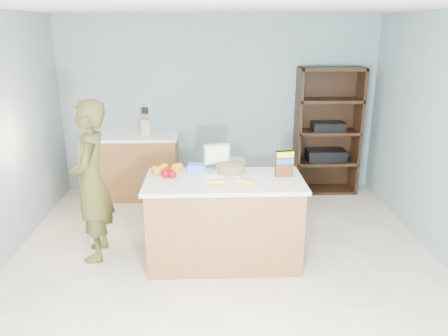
{
  "coord_description": "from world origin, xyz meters",
  "views": [
    {
      "loc": [
        -0.15,
        -3.74,
        2.33
      ],
      "look_at": [
        0.0,
        0.35,
        1.0
      ],
      "focal_mm": 35.0,
      "sensor_mm": 36.0,
      "label": 1
    }
  ],
  "objects_px": {
    "tv": "(217,155)",
    "cereal_box": "(284,162)",
    "person": "(91,182)",
    "counter_peninsula": "(224,224)",
    "shelving_unit": "(326,133)"
  },
  "relations": [
    {
      "from": "shelving_unit",
      "to": "counter_peninsula",
      "type": "bearing_deg",
      "value": -127.11
    },
    {
      "from": "person",
      "to": "cereal_box",
      "type": "distance_m",
      "value": 1.96
    },
    {
      "from": "counter_peninsula",
      "to": "tv",
      "type": "height_order",
      "value": "tv"
    },
    {
      "from": "counter_peninsula",
      "to": "shelving_unit",
      "type": "xyz_separation_m",
      "value": [
        1.55,
        2.05,
        0.45
      ]
    },
    {
      "from": "counter_peninsula",
      "to": "shelving_unit",
      "type": "bearing_deg",
      "value": 52.89
    },
    {
      "from": "person",
      "to": "cereal_box",
      "type": "height_order",
      "value": "person"
    },
    {
      "from": "tv",
      "to": "cereal_box",
      "type": "xyz_separation_m",
      "value": [
        0.66,
        -0.24,
        -0.01
      ]
    },
    {
      "from": "counter_peninsula",
      "to": "shelving_unit",
      "type": "height_order",
      "value": "shelving_unit"
    },
    {
      "from": "person",
      "to": "cereal_box",
      "type": "bearing_deg",
      "value": 81.89
    },
    {
      "from": "shelving_unit",
      "to": "cereal_box",
      "type": "distance_m",
      "value": 2.2
    },
    {
      "from": "counter_peninsula",
      "to": "tv",
      "type": "relative_size",
      "value": 5.53
    },
    {
      "from": "tv",
      "to": "cereal_box",
      "type": "bearing_deg",
      "value": -19.85
    },
    {
      "from": "counter_peninsula",
      "to": "tv",
      "type": "bearing_deg",
      "value": 101.77
    },
    {
      "from": "shelving_unit",
      "to": "tv",
      "type": "xyz_separation_m",
      "value": [
        -1.61,
        -1.74,
        0.19
      ]
    },
    {
      "from": "shelving_unit",
      "to": "person",
      "type": "xyz_separation_m",
      "value": [
        -2.89,
        -1.88,
        -0.03
      ]
    }
  ]
}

